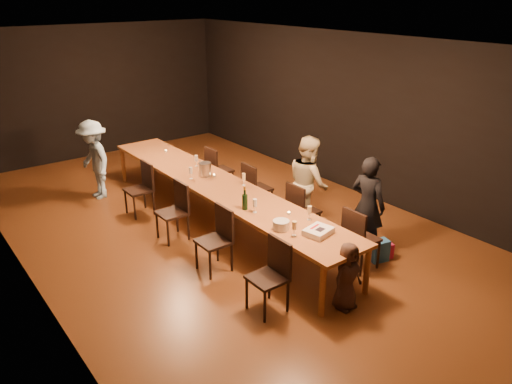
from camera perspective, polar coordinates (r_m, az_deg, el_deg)
ground at (r=8.51m, az=-4.37°, el=-3.72°), size 10.00×10.00×0.00m
room_shell at (r=7.83m, az=-4.82°, el=10.07°), size 6.04×10.04×3.02m
table at (r=8.23m, az=-4.52°, el=0.68°), size 0.90×6.00×0.75m
chair_right_0 at (r=7.20m, az=11.97°, el=-5.16°), size 0.42×0.42×0.93m
chair_right_1 at (r=7.93m, az=5.48°, el=-2.07°), size 0.42×0.42×0.93m
chair_right_2 at (r=8.77m, az=0.17°, el=0.49°), size 0.42×0.42×0.93m
chair_right_3 at (r=9.69m, az=-4.17°, el=2.58°), size 0.42×0.42×0.93m
chair_left_0 at (r=6.14m, az=1.30°, el=-9.74°), size 0.42×0.42×0.93m
chair_left_1 at (r=6.99m, az=-4.88°, el=-5.57°), size 0.42×0.42×0.93m
chair_left_2 at (r=7.93m, az=-9.60°, el=-2.29°), size 0.42×0.42×0.93m
chair_left_3 at (r=8.94m, az=-13.28°, el=0.28°), size 0.42×0.42×0.93m
woman_birthday at (r=7.55m, az=12.64°, el=-1.47°), size 0.46×0.61×1.51m
woman_tan at (r=8.16m, az=6.01°, el=1.04°), size 0.85×0.93×1.57m
man_blue at (r=9.80m, az=-18.00°, el=3.51°), size 0.56×0.97×1.50m
child at (r=6.30m, az=10.37°, el=-9.45°), size 0.45×0.31×0.89m
gift_bag_red at (r=7.66m, az=14.69°, el=-6.60°), size 0.22×0.15×0.23m
gift_bag_blue at (r=7.56m, az=13.90°, el=-6.51°), size 0.30×0.23×0.33m
birthday_cake at (r=6.55m, az=7.14°, el=-4.49°), size 0.41×0.35×0.08m
plate_stack at (r=6.63m, az=2.88°, el=-3.78°), size 0.26×0.26×0.12m
champagne_bottle at (r=7.17m, az=-1.29°, el=-0.72°), size 0.10×0.10×0.35m
ice_bucket at (r=8.53m, az=-5.84°, el=2.60°), size 0.27×0.27×0.23m
wineglass_0 at (r=6.45m, az=4.39°, el=-4.19°), size 0.06×0.06×0.21m
wineglass_1 at (r=6.91m, az=6.13°, el=-2.40°), size 0.06×0.06×0.21m
wineglass_2 at (r=7.09m, az=-0.13°, el=-1.59°), size 0.06×0.06×0.21m
wineglass_3 at (r=8.07m, az=-1.41°, el=1.45°), size 0.06×0.06×0.21m
wineglass_4 at (r=8.42m, az=-7.46°, el=2.16°), size 0.06×0.06×0.21m
wineglass_5 at (r=9.02m, az=-6.83°, el=3.57°), size 0.06×0.06×0.21m
tealight_near at (r=7.09m, az=3.77°, el=-2.44°), size 0.05×0.05×0.03m
tealight_mid at (r=8.52m, az=-4.81°, el=1.90°), size 0.05×0.05×0.03m
tealight_far at (r=9.95m, az=-10.26°, el=4.63°), size 0.05×0.05×0.03m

